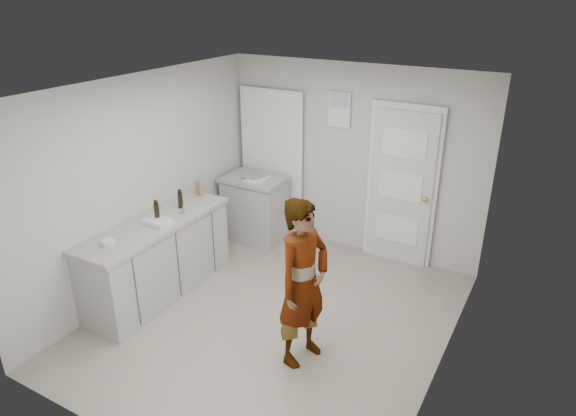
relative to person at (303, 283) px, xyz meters
The scene contains 12 objects.
ground 1.07m from the person, 144.61° to the left, with size 4.00×4.00×0.00m, color #9D9383.
room_shell 2.45m from the person, 107.06° to the left, with size 4.00×4.00×4.00m.
main_counter 2.04m from the person, behind, with size 0.64×1.96×0.93m.
side_counter 2.67m from the person, 132.81° to the left, with size 0.84×0.61×0.93m.
person is the anchor object (origin of this frame).
cake_mix_box 2.33m from the person, 152.20° to the left, with size 0.11×0.05×0.18m, color #98714C.
spice_jar 1.93m from the person, 163.36° to the left, with size 0.06×0.06×0.09m, color tan.
oil_cruet_a 2.10m from the person, 162.10° to the left, with size 0.06×0.06×0.24m.
oil_cruet_b 1.99m from the person, behind, with size 0.06×0.06×0.26m.
baking_dish 1.93m from the person, behind, with size 0.32×0.24×0.05m.
egg_bowl 2.06m from the person, 167.05° to the right, with size 0.13×0.13×0.05m.
papers 2.59m from the person, 131.93° to the left, with size 0.27×0.35×0.01m, color white.
Camera 1 is at (2.42, -3.99, 3.35)m, focal length 32.00 mm.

